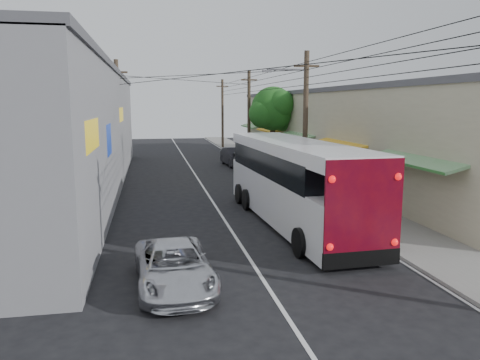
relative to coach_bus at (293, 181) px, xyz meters
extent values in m
plane|color=black|center=(-2.84, -7.54, -1.87)|extent=(120.00, 120.00, 0.00)
cube|color=slate|center=(3.66, 12.46, -1.81)|extent=(3.00, 80.00, 0.12)
cube|color=#BDB796|center=(8.16, 14.46, 1.13)|extent=(6.00, 40.00, 6.00)
cube|color=#4C4C51|center=(8.16, 14.46, 4.23)|extent=(6.20, 40.00, 0.30)
cube|color=#1C7E20|center=(4.86, -1.54, 1.03)|extent=(1.39, 6.00, 0.46)
cube|color=orange|center=(4.86, 6.46, 1.03)|extent=(1.39, 6.00, 0.46)
cube|color=#1C7E20|center=(4.86, 14.46, 1.03)|extent=(1.39, 6.00, 0.46)
cube|color=orange|center=(4.86, 22.46, 1.03)|extent=(1.39, 6.00, 0.46)
cube|color=#1C7E20|center=(4.86, 30.46, 1.03)|extent=(1.39, 6.00, 0.46)
cube|color=gray|center=(-11.34, 10.46, 1.63)|extent=(7.00, 36.00, 7.00)
cube|color=#4C4C51|center=(-11.34, 10.46, 5.23)|extent=(7.20, 36.00, 0.30)
cube|color=yellow|center=(-7.89, -3.54, 2.33)|extent=(0.12, 3.50, 1.00)
cube|color=#1433A5|center=(-7.89, 2.46, 1.73)|extent=(0.12, 2.20, 1.40)
cube|color=yellow|center=(-7.89, 12.46, 2.63)|extent=(0.12, 4.00, 0.90)
cylinder|color=#473828|center=(2.36, 5.46, 2.13)|extent=(0.28, 0.28, 8.00)
cube|color=#473828|center=(2.36, 5.46, 5.33)|extent=(1.40, 0.12, 0.12)
cylinder|color=#473828|center=(2.36, 20.46, 2.13)|extent=(0.28, 0.28, 8.00)
cube|color=#473828|center=(2.36, 20.46, 5.33)|extent=(1.40, 0.12, 0.12)
cylinder|color=#473828|center=(2.36, 35.46, 2.13)|extent=(0.28, 0.28, 8.00)
cube|color=#473828|center=(2.36, 35.46, 5.33)|extent=(1.40, 0.12, 0.12)
cylinder|color=#473828|center=(-8.04, 12.46, 2.13)|extent=(0.28, 0.28, 8.00)
cube|color=#473828|center=(-8.04, 12.46, 5.33)|extent=(1.40, 0.12, 0.12)
cylinder|color=#59595E|center=(1.26, 5.46, 5.13)|extent=(2.20, 0.10, 0.10)
cube|color=#59595E|center=(0.16, 5.46, 5.03)|extent=(0.50, 0.18, 0.12)
cylinder|color=#3F2B19|center=(3.96, 18.46, 0.13)|extent=(0.44, 0.44, 4.00)
sphere|color=#174312|center=(3.96, 18.46, 2.93)|extent=(3.60, 3.60, 3.60)
sphere|color=#174312|center=(4.96, 19.06, 2.33)|extent=(2.60, 2.60, 2.60)
sphere|color=#174312|center=(3.06, 18.06, 2.53)|extent=(2.40, 2.40, 2.40)
sphere|color=#174312|center=(4.36, 17.46, 3.33)|extent=(2.20, 2.20, 2.20)
sphere|color=#174312|center=(3.66, 19.36, 3.13)|extent=(2.00, 2.00, 2.00)
cube|color=white|center=(0.00, -0.10, -0.68)|extent=(3.12, 12.50, 1.96)
cube|color=black|center=(-0.02, 0.41, 0.76)|extent=(3.05, 10.43, 1.03)
cube|color=white|center=(0.00, -0.10, 1.49)|extent=(3.12, 12.50, 0.52)
cube|color=maroon|center=(0.27, -6.32, 0.19)|extent=(2.56, 0.19, 3.00)
cube|color=black|center=(0.27, -6.32, -1.41)|extent=(2.58, 0.22, 0.52)
sphere|color=red|center=(-0.81, -6.40, -0.94)|extent=(0.23, 0.23, 0.23)
sphere|color=red|center=(1.36, -6.30, -0.94)|extent=(0.23, 0.23, 0.23)
sphere|color=red|center=(-0.81, -6.40, 1.12)|extent=(0.23, 0.23, 0.23)
sphere|color=red|center=(1.36, -6.30, 1.12)|extent=(0.23, 0.23, 0.23)
cylinder|color=black|center=(-1.10, -4.50, -1.36)|extent=(0.35, 1.05, 1.03)
cylinder|color=black|center=(1.48, -4.38, -1.36)|extent=(0.35, 1.05, 1.03)
cylinder|color=black|center=(-1.42, 2.94, -1.36)|extent=(0.35, 1.05, 1.03)
cylinder|color=black|center=(1.16, 3.05, -1.36)|extent=(0.35, 1.05, 1.03)
cylinder|color=black|center=(-1.49, 4.48, -1.36)|extent=(0.35, 1.05, 1.03)
cylinder|color=black|center=(1.09, 4.60, -1.36)|extent=(0.35, 1.05, 1.03)
imported|color=silver|center=(-5.46, -6.37, -1.24)|extent=(2.35, 4.64, 1.26)
imported|color=#A8A7AF|center=(0.96, 6.91, -1.01)|extent=(2.52, 5.99, 1.73)
imported|color=#232428|center=(1.08, 17.17, -1.16)|extent=(1.87, 4.27, 1.43)
imported|color=black|center=(0.96, 19.46, -1.10)|extent=(1.98, 4.77, 1.53)
imported|color=pink|center=(3.91, 7.53, -0.89)|extent=(0.65, 0.44, 1.72)
imported|color=#90AED2|center=(4.56, 4.53, -0.88)|extent=(1.06, 0.98, 1.75)
camera|label=1|loc=(-6.01, -19.20, 3.31)|focal=35.00mm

